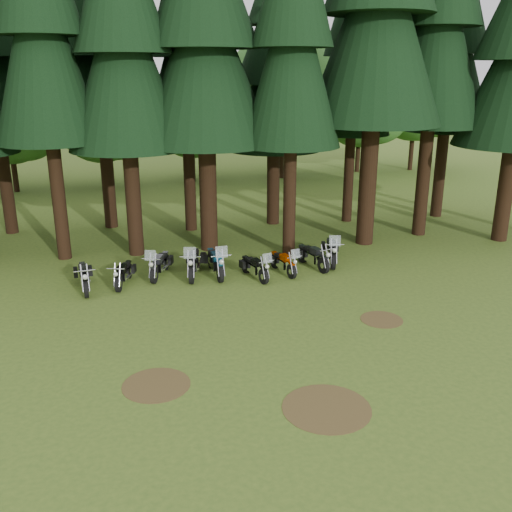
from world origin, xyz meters
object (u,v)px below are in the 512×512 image
(motorcycle_1, at_px, (124,274))
(motorcycle_3, at_px, (194,264))
(motorcycle_6, at_px, (283,263))
(motorcycle_2, at_px, (160,265))
(motorcycle_5, at_px, (255,268))
(motorcycle_8, at_px, (331,251))
(motorcycle_4, at_px, (215,263))
(motorcycle_7, at_px, (313,257))
(motorcycle_0, at_px, (84,278))

(motorcycle_1, xyz_separation_m, motorcycle_3, (2.73, 0.39, 0.10))
(motorcycle_1, height_order, motorcycle_6, motorcycle_6)
(motorcycle_1, bearing_deg, motorcycle_2, 39.60)
(motorcycle_5, relative_size, motorcycle_8, 0.84)
(motorcycle_2, height_order, motorcycle_6, motorcycle_2)
(motorcycle_1, relative_size, motorcycle_5, 0.98)
(motorcycle_4, distance_m, motorcycle_7, 4.07)
(motorcycle_6, bearing_deg, motorcycle_2, 158.09)
(motorcycle_1, bearing_deg, motorcycle_5, 10.76)
(motorcycle_4, height_order, motorcycle_6, motorcycle_4)
(motorcycle_3, bearing_deg, motorcycle_0, -159.62)
(motorcycle_4, bearing_deg, motorcycle_2, 167.90)
(motorcycle_4, bearing_deg, motorcycle_0, -177.93)
(motorcycle_6, height_order, motorcycle_7, motorcycle_6)
(motorcycle_6, bearing_deg, motorcycle_4, 158.34)
(motorcycle_1, height_order, motorcycle_3, motorcycle_3)
(motorcycle_7, bearing_deg, motorcycle_6, -179.98)
(motorcycle_2, relative_size, motorcycle_4, 0.90)
(motorcycle_0, bearing_deg, motorcycle_6, -6.13)
(motorcycle_2, bearing_deg, motorcycle_0, -143.55)
(motorcycle_1, distance_m, motorcycle_4, 3.60)
(motorcycle_5, xyz_separation_m, motorcycle_6, (1.25, 0.32, -0.01))
(motorcycle_5, height_order, motorcycle_7, motorcycle_5)
(motorcycle_1, xyz_separation_m, motorcycle_2, (1.40, 0.63, 0.05))
(motorcycle_0, relative_size, motorcycle_2, 1.04)
(motorcycle_4, relative_size, motorcycle_5, 1.20)
(motorcycle_6, bearing_deg, motorcycle_5, -178.96)
(motorcycle_6, distance_m, motorcycle_8, 2.47)
(motorcycle_3, xyz_separation_m, motorcycle_5, (2.30, -0.80, -0.08))
(motorcycle_0, xyz_separation_m, motorcycle_7, (9.09, 0.50, -0.02))
(motorcycle_0, xyz_separation_m, motorcycle_1, (1.44, 0.19, -0.05))
(motorcycle_0, distance_m, motorcycle_7, 9.10)
(motorcycle_0, bearing_deg, motorcycle_2, 9.18)
(motorcycle_2, relative_size, motorcycle_5, 1.08)
(motorcycle_2, relative_size, motorcycle_8, 0.91)
(motorcycle_2, relative_size, motorcycle_7, 1.02)
(motorcycle_7, bearing_deg, motorcycle_5, 179.24)
(motorcycle_3, distance_m, motorcycle_6, 3.59)
(motorcycle_2, xyz_separation_m, motorcycle_5, (3.63, -1.04, -0.04))
(motorcycle_8, bearing_deg, motorcycle_3, -162.37)
(motorcycle_1, bearing_deg, motorcycle_4, 20.16)
(motorcycle_0, relative_size, motorcycle_4, 0.94)
(motorcycle_2, relative_size, motorcycle_3, 0.89)
(motorcycle_2, bearing_deg, motorcycle_1, -135.44)
(motorcycle_7, distance_m, motorcycle_8, 1.04)
(motorcycle_1, distance_m, motorcycle_7, 7.66)
(motorcycle_3, distance_m, motorcycle_7, 4.93)
(motorcycle_1, xyz_separation_m, motorcycle_8, (8.61, 0.71, 0.09))
(motorcycle_4, bearing_deg, motorcycle_6, -11.53)
(motorcycle_5, bearing_deg, motorcycle_1, 158.58)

